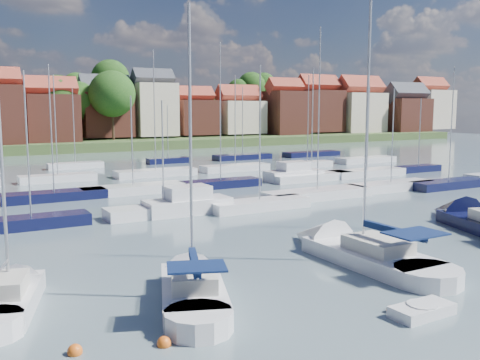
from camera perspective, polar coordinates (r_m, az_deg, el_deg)
ground at (r=63.66m, az=-8.46°, el=-0.00°), size 260.00×260.00×0.00m
sailboat_left at (r=25.06m, az=-5.20°, el=-11.18°), size 6.09×10.47×13.90m
sailboat_centre at (r=31.46m, az=11.61°, el=-7.39°), size 3.39×12.60×17.04m
sailboat_navy at (r=41.91m, az=23.93°, el=-4.12°), size 7.42×13.76×18.36m
sailboat_far at (r=25.82m, az=-23.17°, el=-11.26°), size 4.71×8.95×11.62m
tender at (r=23.72m, az=18.86°, el=-13.03°), size 2.79×1.36×0.59m
buoy_a at (r=20.28m, az=-17.19°, el=-17.32°), size 0.52×0.52×0.52m
buoy_b at (r=23.79m, az=15.82°, el=-13.43°), size 0.41×0.41×0.41m
buoy_c at (r=26.70m, az=18.22°, el=-11.17°), size 0.52×0.52×0.52m
buoy_e at (r=38.61m, az=17.86°, el=-5.33°), size 0.54×0.54×0.54m
buoy_g at (r=20.22m, az=-8.10°, el=-17.12°), size 0.52×0.52×0.52m
marina_field at (r=59.87m, az=-5.11°, el=-0.02°), size 79.62×41.41×15.93m
far_shore_town at (r=153.70m, az=-20.15°, el=5.82°), size 212.46×90.00×22.27m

